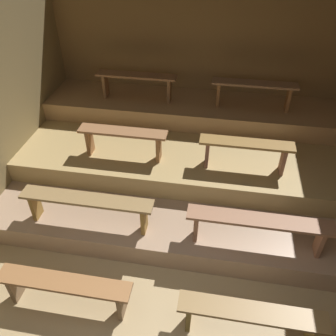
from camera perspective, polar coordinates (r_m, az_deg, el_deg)
The scene contains 13 objects.
ground at distance 5.25m, azimuth 1.53°, elevation -7.60°, with size 5.87×5.40×0.08m, color #9D845A.
wall_back at distance 6.44m, azimuth 4.93°, elevation 16.46°, with size 5.87×0.06×2.72m, color olive.
platform_lower at distance 5.59m, azimuth 2.54°, elevation -1.50°, with size 5.07×3.30×0.31m, color #9A7C62.
platform_middle at distance 5.78m, azimuth 3.25°, elevation 3.79°, with size 5.07×2.36×0.31m, color tan.
platform_upper at distance 6.18m, azimuth 4.12°, elevation 9.55°, with size 5.07×1.05×0.31m, color #A77E50.
bench_floor_left at distance 4.18m, azimuth -16.60°, elevation -18.22°, with size 1.50×0.24×0.44m.
bench_floor_right at distance 3.94m, azimuth 13.47°, elevation -22.61°, with size 1.50×0.24×0.44m.
bench_lower_left at distance 4.52m, azimuth -13.17°, elevation -5.70°, with size 1.71×0.24×0.44m.
bench_lower_right at distance 4.29m, azimuth 14.64°, elevation -8.99°, with size 1.71×0.24×0.44m.
bench_middle_left at distance 5.12m, azimuth -7.40°, elevation 5.08°, with size 1.30×0.24×0.44m.
bench_middle_right at distance 4.95m, azimuth 12.68°, elevation 3.13°, with size 1.30×0.24×0.44m.
bench_upper_left at distance 6.08m, azimuth -5.20°, elevation 14.16°, with size 1.37×0.24×0.44m.
bench_upper_right at distance 5.92m, azimuth 13.95°, elevation 12.52°, with size 1.37×0.24×0.44m.
Camera 1 is at (0.48, -1.34, 3.71)m, focal length 37.09 mm.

